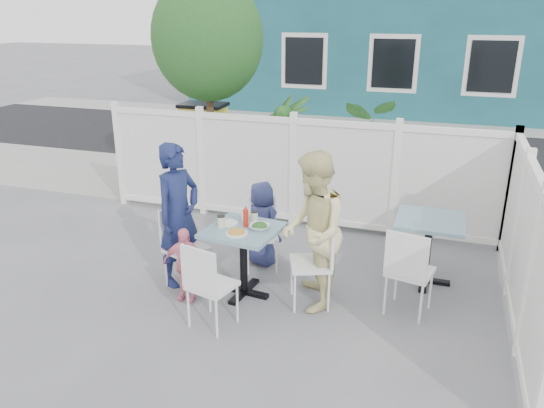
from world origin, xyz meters
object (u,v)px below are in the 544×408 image
(woman, at_px, (313,232))
(main_table, at_px, (243,243))
(chair_back, at_px, (261,228))
(spare_table, at_px, (429,234))
(chair_left, at_px, (182,240))
(chair_right, at_px, (318,256))
(utility_cabinet, at_px, (205,144))
(man, at_px, (179,215))
(boy, at_px, (262,223))
(toddler, at_px, (185,264))
(chair_near, at_px, (207,281))

(woman, bearing_deg, main_table, -105.74)
(chair_back, bearing_deg, spare_table, 161.81)
(spare_table, bearing_deg, main_table, -154.04)
(chair_left, distance_m, chair_right, 1.59)
(main_table, height_order, spare_table, same)
(utility_cabinet, height_order, spare_table, utility_cabinet)
(main_table, height_order, man, man)
(main_table, xyz_separation_m, chair_back, (-0.06, 0.72, -0.10))
(woman, xyz_separation_m, boy, (-0.84, 0.78, -0.31))
(chair_left, distance_m, toddler, 0.39)
(spare_table, distance_m, woman, 1.48)
(man, distance_m, woman, 1.57)
(utility_cabinet, bearing_deg, chair_back, -56.55)
(utility_cabinet, bearing_deg, chair_near, -66.74)
(spare_table, bearing_deg, chair_right, -141.25)
(chair_right, relative_size, chair_back, 1.11)
(chair_right, height_order, chair_near, chair_right)
(toddler, bearing_deg, woman, 6.81)
(chair_left, height_order, toddler, chair_left)
(utility_cabinet, bearing_deg, main_table, -61.43)
(boy, bearing_deg, toddler, 89.24)
(utility_cabinet, relative_size, man, 0.83)
(spare_table, relative_size, chair_left, 0.85)
(utility_cabinet, relative_size, boy, 1.29)
(chair_left, relative_size, chair_back, 1.06)
(utility_cabinet, distance_m, woman, 4.80)
(chair_left, distance_m, man, 0.30)
(chair_near, relative_size, toddler, 1.09)
(utility_cabinet, xyz_separation_m, chair_right, (3.07, -3.69, -0.12))
(chair_right, relative_size, woman, 0.57)
(chair_right, distance_m, woman, 0.29)
(woman, bearing_deg, man, -108.20)
(woman, bearing_deg, toddler, -93.31)
(utility_cabinet, relative_size, chair_near, 1.51)
(main_table, relative_size, spare_table, 1.05)
(chair_left, relative_size, man, 0.56)
(boy, bearing_deg, chair_back, 119.79)
(spare_table, distance_m, man, 2.86)
(man, bearing_deg, toddler, -129.37)
(spare_table, xyz_separation_m, man, (-2.71, -0.88, 0.22))
(boy, bearing_deg, chair_left, 72.16)
(toddler, bearing_deg, boy, 58.74)
(main_table, relative_size, toddler, 0.99)
(utility_cabinet, bearing_deg, spare_table, -36.44)
(chair_right, xyz_separation_m, man, (-1.63, -0.01, 0.27))
(woman, relative_size, boy, 1.59)
(chair_back, bearing_deg, chair_near, 64.66)
(utility_cabinet, xyz_separation_m, toddler, (1.67, -4.06, -0.27))
(man, height_order, boy, man)
(woman, distance_m, toddler, 1.44)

